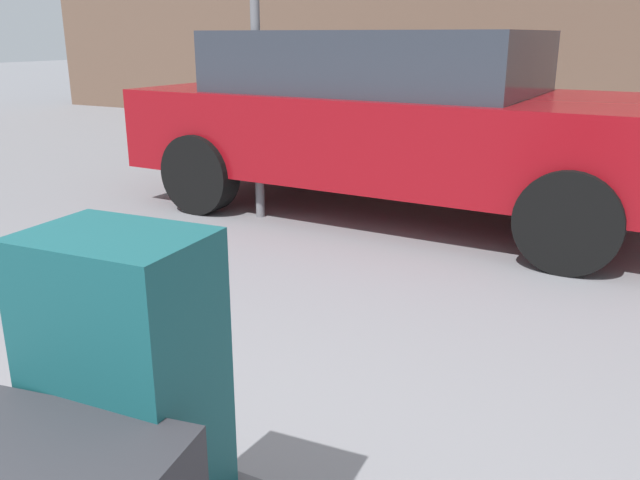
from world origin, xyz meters
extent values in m
cube|color=#144C51|center=(0.05, 0.17, 0.67)|extent=(0.40, 0.30, 0.66)
cube|color=maroon|center=(-0.79, 4.18, 0.64)|extent=(4.36, 1.94, 0.64)
cube|color=#2D333D|center=(-1.04, 4.18, 1.19)|extent=(2.46, 1.66, 0.46)
cylinder|color=black|center=(0.65, 4.98, 0.32)|extent=(0.65, 0.24, 0.64)
cylinder|color=black|center=(0.60, 3.28, 0.32)|extent=(0.65, 0.24, 0.64)
cylinder|color=black|center=(-2.18, 5.07, 0.32)|extent=(0.65, 0.24, 0.64)
cylinder|color=black|center=(-2.24, 3.37, 0.32)|extent=(0.65, 0.24, 0.64)
cylinder|color=slate|center=(-1.74, 3.48, 1.21)|extent=(0.07, 0.07, 2.42)
camera|label=1|loc=(1.04, -0.77, 1.39)|focal=36.83mm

